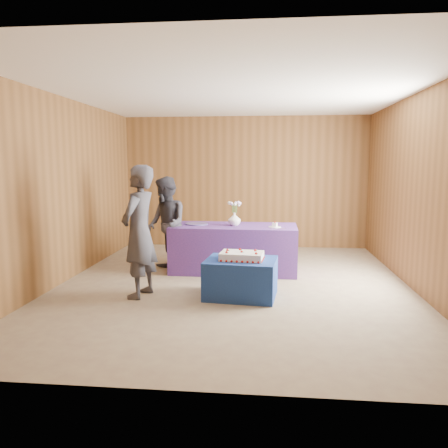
# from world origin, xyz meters

# --- Properties ---
(ground) EXTENTS (6.00, 6.00, 0.00)m
(ground) POSITION_xyz_m (0.00, 0.00, 0.00)
(ground) COLOR gray
(ground) RESTS_ON ground
(room_shell) EXTENTS (5.04, 6.04, 2.72)m
(room_shell) POSITION_xyz_m (0.00, 0.00, 1.80)
(room_shell) COLOR brown
(room_shell) RESTS_ON ground
(cake_table) EXTENTS (0.97, 0.79, 0.50)m
(cake_table) POSITION_xyz_m (0.14, -0.55, 0.25)
(cake_table) COLOR #1A3D94
(cake_table) RESTS_ON ground
(serving_table) EXTENTS (2.01, 0.93, 0.75)m
(serving_table) POSITION_xyz_m (-0.05, 0.83, 0.38)
(serving_table) COLOR #613086
(serving_table) RESTS_ON ground
(sheet_cake) EXTENTS (0.60, 0.44, 0.13)m
(sheet_cake) POSITION_xyz_m (0.15, -0.56, 0.55)
(sheet_cake) COLOR white
(sheet_cake) RESTS_ON cake_table
(vase) EXTENTS (0.20, 0.20, 0.21)m
(vase) POSITION_xyz_m (-0.05, 0.81, 0.85)
(vase) COLOR white
(vase) RESTS_ON serving_table
(flower_spray) EXTENTS (0.22, 0.22, 0.17)m
(flower_spray) POSITION_xyz_m (-0.05, 0.81, 1.10)
(flower_spray) COLOR #2D6026
(flower_spray) RESTS_ON vase
(platter) EXTENTS (0.45, 0.45, 0.02)m
(platter) POSITION_xyz_m (-0.67, 0.87, 0.76)
(platter) COLOR #54468C
(platter) RESTS_ON serving_table
(plate) EXTENTS (0.20, 0.20, 0.01)m
(plate) POSITION_xyz_m (0.59, 0.68, 0.76)
(plate) COLOR white
(plate) RESTS_ON serving_table
(cake_slice) EXTENTS (0.09, 0.08, 0.08)m
(cake_slice) POSITION_xyz_m (0.59, 0.68, 0.79)
(cake_slice) COLOR white
(cake_slice) RESTS_ON plate
(knife) EXTENTS (0.25, 0.12, 0.00)m
(knife) POSITION_xyz_m (0.64, 0.51, 0.75)
(knife) COLOR silver
(knife) RESTS_ON serving_table
(guest_left) EXTENTS (0.53, 0.70, 1.72)m
(guest_left) POSITION_xyz_m (-1.17, -0.66, 0.86)
(guest_left) COLOR #383842
(guest_left) RESTS_ON ground
(guest_right) EXTENTS (0.87, 0.94, 1.54)m
(guest_right) POSITION_xyz_m (-1.13, 0.63, 0.77)
(guest_right) COLOR #2F2E37
(guest_right) RESTS_ON ground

